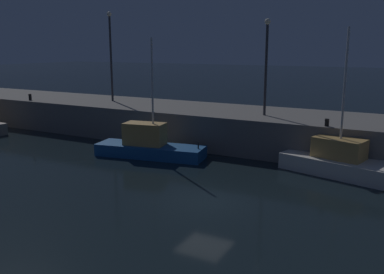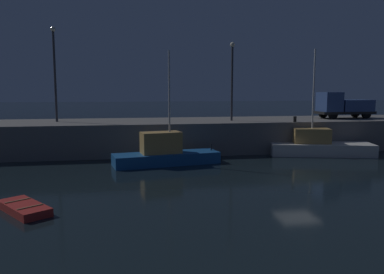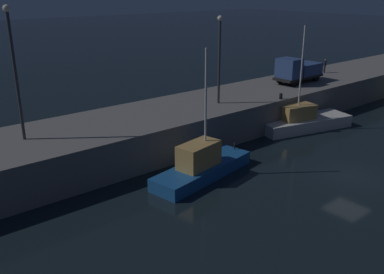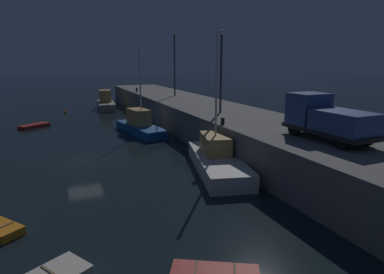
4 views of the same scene
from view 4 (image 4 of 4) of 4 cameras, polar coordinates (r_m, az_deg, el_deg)
The scene contains 12 objects.
ground_plane at distance 26.07m, azimuth -18.30°, elevation -3.90°, with size 320.00×320.00×0.00m, color black.
pier_quay at distance 29.55m, azimuth 7.46°, elevation 1.40°, with size 76.53×7.72×2.79m.
fishing_trawler_red at distance 22.55m, azimuth 4.38°, elevation -3.80°, with size 9.04×4.81×9.04m.
fishing_boat_blue at distance 53.51m, azimuth -14.69°, elevation 5.79°, with size 7.61×2.98×6.29m.
fishing_boat_orange at distance 34.33m, azimuth -8.98°, elevation 2.04°, with size 8.27×3.66×8.51m.
rowboat_white_mid at distance 41.02m, azimuth -25.63°, elevation 1.76°, with size 2.94×3.36×0.42m.
mooring_buoy_near at distance 50.74m, azimuth -21.08°, elevation 4.10°, with size 0.39×0.39×0.39m, color orange.
lamp_post_west at distance 44.33m, azimuth -3.06°, elevation 13.40°, with size 0.44×0.44×8.28m.
lamp_post_east at distance 29.36m, azimuth 5.06°, elevation 12.39°, with size 0.44×0.44×7.11m.
utility_truck at distance 20.63m, azimuth 22.24°, elevation 3.03°, with size 5.70×2.30×2.60m.
bollard_central at distance 50.67m, azimuth -9.54°, elevation 8.08°, with size 0.28×0.28×0.61m, color black.
bollard_east at distance 24.07m, azimuth 5.32°, elevation 2.78°, with size 0.28×0.28×0.50m, color black.
Camera 4 is at (24.98, -1.63, 7.28)m, focal length 30.82 mm.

